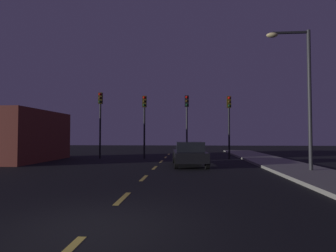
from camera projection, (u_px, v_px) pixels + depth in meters
ground_plane at (146, 176)px, 12.23m from camera, size 80.00×80.00×0.00m
sidewalk_curb_right at (320, 176)px, 11.69m from camera, size 3.00×40.00×0.15m
lane_stripe_second at (123, 198)px, 7.85m from camera, size 0.16×1.60×0.01m
lane_stripe_third at (144, 178)px, 11.63m from camera, size 0.16×1.60×0.01m
lane_stripe_fourth at (155, 168)px, 15.42m from camera, size 0.16×1.60×0.01m
lane_stripe_fifth at (161, 161)px, 19.21m from camera, size 0.16×1.60×0.01m
lane_stripe_sixth at (166, 157)px, 23.00m from camera, size 0.16×1.60×0.01m
lane_stripe_seventh at (169, 154)px, 26.78m from camera, size 0.16×1.60×0.01m
traffic_signal_far_left at (100, 112)px, 21.98m from camera, size 0.32×0.38×5.29m
traffic_signal_center_left at (144, 115)px, 21.71m from camera, size 0.32×0.38×4.99m
traffic_signal_center_right at (187, 114)px, 21.46m from camera, size 0.32×0.38×4.98m
traffic_signal_far_right at (229, 115)px, 21.22m from camera, size 0.32×0.38×4.89m
car_stopped_ahead at (189, 153)px, 16.50m from camera, size 2.22×4.61×1.44m
street_lamp_right at (302, 86)px, 13.36m from camera, size 2.11×0.36×7.00m
storefront_left at (21, 136)px, 19.57m from camera, size 4.08×7.09×3.59m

